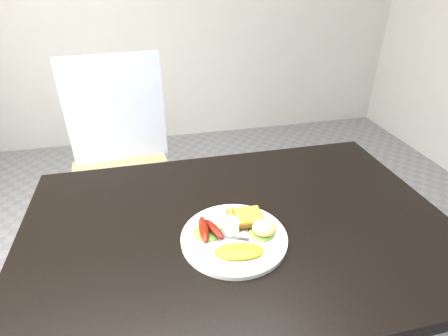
{
  "coord_description": "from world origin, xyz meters",
  "views": [
    {
      "loc": [
        -0.21,
        -0.74,
        1.39
      ],
      "look_at": [
        -0.03,
        0.06,
        0.9
      ],
      "focal_mm": 28.0,
      "sensor_mm": 36.0,
      "label": 1
    }
  ],
  "objects_px": {
    "dining_table": "(238,228)",
    "person": "(299,142)",
    "plate": "(234,238)",
    "dining_chair": "(123,183)"
  },
  "relations": [
    {
      "from": "dining_chair",
      "to": "person",
      "type": "distance_m",
      "value": 0.87
    },
    {
      "from": "dining_table",
      "to": "plate",
      "type": "distance_m",
      "value": 0.07
    },
    {
      "from": "plate",
      "to": "dining_table",
      "type": "bearing_deg",
      "value": 65.32
    },
    {
      "from": "dining_chair",
      "to": "person",
      "type": "bearing_deg",
      "value": -27.1
    },
    {
      "from": "dining_table",
      "to": "plate",
      "type": "height_order",
      "value": "plate"
    },
    {
      "from": "dining_table",
      "to": "plate",
      "type": "relative_size",
      "value": 4.26
    },
    {
      "from": "plate",
      "to": "dining_chair",
      "type": "bearing_deg",
      "value": 112.37
    },
    {
      "from": "dining_chair",
      "to": "person",
      "type": "relative_size",
      "value": 0.33
    },
    {
      "from": "dining_chair",
      "to": "person",
      "type": "xyz_separation_m",
      "value": [
        0.76,
        -0.3,
        0.28
      ]
    },
    {
      "from": "dining_table",
      "to": "person",
      "type": "distance_m",
      "value": 0.61
    }
  ]
}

